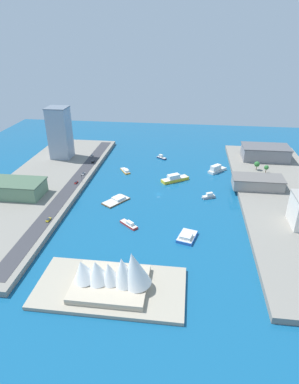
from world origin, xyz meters
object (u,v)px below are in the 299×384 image
(warehouse_low_gray, at_px, (265,153))
(suv_black, at_px, (93,161))
(ferry_white_commuter, at_px, (217,169))
(traffic_light_waterfront, at_px, (82,177))
(sedan_silver, at_px, (92,156))
(yacht_sleek_gray, at_px, (209,196))
(water_taxi_orange, at_px, (125,171))
(taxi_yellow_cab, at_px, (48,220))
(catamaran_blue, at_px, (187,237))
(carpark_squat_concrete, at_px, (257,182))
(terminal_long_green, at_px, (17,188))
(opera_landmark, at_px, (113,274))
(ferry_yellow_fast, at_px, (175,179))
(tower_tall_glass, at_px, (60,133))
(van_white, at_px, (83,174))
(patrol_launch_navy, at_px, (161,157))
(tugboat_red, at_px, (129,224))
(barge_flat_brown, at_px, (117,200))
(pickup_red, at_px, (76,182))

(warehouse_low_gray, relative_size, suv_black, 9.23)
(ferry_white_commuter, height_order, traffic_light_waterfront, traffic_light_waterfront)
(warehouse_low_gray, bearing_deg, sedan_silver, 4.80)
(yacht_sleek_gray, bearing_deg, water_taxi_orange, -30.45)
(taxi_yellow_cab, bearing_deg, catamaran_blue, 177.62)
(taxi_yellow_cab, bearing_deg, carpark_squat_concrete, -154.42)
(terminal_long_green, bearing_deg, opera_landmark, 137.64)
(water_taxi_orange, height_order, terminal_long_green, terminal_long_green)
(ferry_yellow_fast, xyz_separation_m, sedan_silver, (85.25, -40.65, 2.28))
(tower_tall_glass, bearing_deg, opera_landmark, 118.02)
(terminal_long_green, height_order, taxi_yellow_cab, terminal_long_green)
(warehouse_low_gray, height_order, van_white, warehouse_low_gray)
(van_white, bearing_deg, terminal_long_green, 50.22)
(taxi_yellow_cab, bearing_deg, suv_black, -89.66)
(suv_black, relative_size, sedan_silver, 1.07)
(taxi_yellow_cab, relative_size, traffic_light_waterfront, 0.76)
(patrol_launch_navy, height_order, traffic_light_waterfront, traffic_light_waterfront)
(yacht_sleek_gray, xyz_separation_m, ferry_white_commuter, (-9.36, -53.94, 0.96))
(catamaran_blue, height_order, carpark_squat_concrete, carpark_squat_concrete)
(taxi_yellow_cab, distance_m, sedan_silver, 122.67)
(tugboat_red, relative_size, suv_black, 2.80)
(barge_flat_brown, xyz_separation_m, tower_tall_glass, (71.90, -78.83, 27.11))
(van_white, relative_size, taxi_yellow_cab, 1.03)
(water_taxi_orange, xyz_separation_m, terminal_long_green, (70.78, 63.33, 8.25))
(patrol_launch_navy, distance_m, tower_tall_glass, 102.27)
(catamaran_blue, bearing_deg, tower_tall_glass, -44.05)
(yacht_sleek_gray, distance_m, opera_landmark, 117.46)
(catamaran_blue, distance_m, tower_tall_glass, 177.03)
(terminal_long_green, distance_m, opera_landmark, 127.24)
(catamaran_blue, relative_size, patrol_launch_navy, 1.68)
(ferry_white_commuter, xyz_separation_m, pickup_red, (116.96, 47.96, 1.94))
(warehouse_low_gray, relative_size, traffic_light_waterfront, 6.88)
(yacht_sleek_gray, relative_size, sedan_silver, 2.53)
(tugboat_red, xyz_separation_m, sedan_silver, (58.95, -116.12, 3.35))
(carpark_squat_concrete, distance_m, sedan_silver, 160.46)
(water_taxi_orange, bearing_deg, carpark_squat_concrete, 166.51)
(barge_flat_brown, xyz_separation_m, sedan_silver, (43.58, -83.43, 3.50))
(tower_tall_glass, bearing_deg, patrol_launch_navy, -169.93)
(ferry_white_commuter, xyz_separation_m, suv_black, (116.48, 0.12, 1.95))
(ferry_yellow_fast, height_order, terminal_long_green, terminal_long_green)
(water_taxi_orange, xyz_separation_m, tower_tall_glass, (67.53, -21.56, 26.99))
(ferry_yellow_fast, relative_size, carpark_squat_concrete, 0.61)
(catamaran_blue, xyz_separation_m, ferry_yellow_fast, (12.22, -85.64, 0.77))
(barge_flat_brown, height_order, suv_black, suv_black)
(warehouse_low_gray, bearing_deg, carpark_squat_concrete, 74.73)
(suv_black, bearing_deg, ferry_white_commuter, -179.94)
(tugboat_red, relative_size, tower_tall_glass, 0.28)
(ferry_white_commuter, xyz_separation_m, terminal_long_green, (153.79, 73.98, 6.81))
(terminal_long_green, bearing_deg, warehouse_low_gray, -152.74)
(tugboat_red, distance_m, tower_tall_glass, 144.15)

